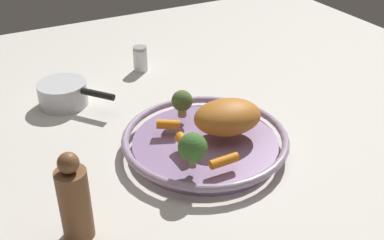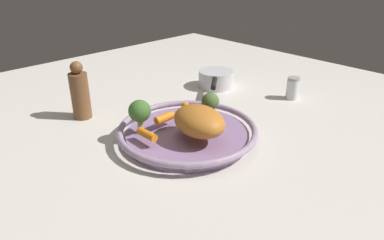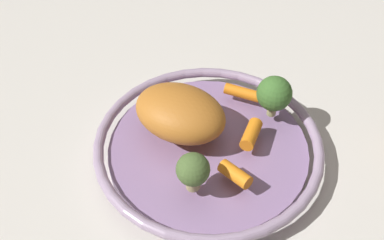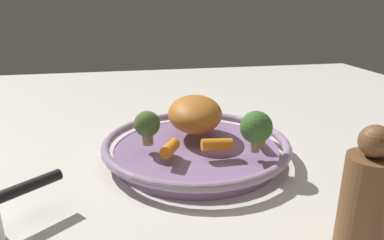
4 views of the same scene
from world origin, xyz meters
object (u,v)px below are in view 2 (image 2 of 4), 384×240
object	(u,v)px
serving_bowl	(187,133)
baby_carrot_near_rim	(164,118)
roast_chicken_piece	(199,121)
salt_shaker	(293,88)
saucepan	(216,79)
baby_carrot_center	(147,134)
pepper_mill	(80,93)
baby_carrot_left	(188,109)
broccoli_floret_edge	(210,102)
broccoli_floret_large	(140,111)

from	to	relation	value
serving_bowl	baby_carrot_near_rim	size ratio (longest dim) A/B	6.61
roast_chicken_piece	baby_carrot_near_rim	bearing A→B (deg)	-81.39
salt_shaker	saucepan	size ratio (longest dim) A/B	0.40
baby_carrot_center	saucepan	bearing A→B (deg)	-156.77
serving_bowl	saucepan	xyz separation A→B (m)	(-0.34, -0.21, 0.01)
pepper_mill	baby_carrot_near_rim	bearing A→B (deg)	111.65
serving_bowl	baby_carrot_center	bearing A→B (deg)	-10.56
saucepan	salt_shaker	bearing A→B (deg)	111.91
serving_bowl	saucepan	bearing A→B (deg)	-147.77
baby_carrot_near_rim	salt_shaker	bearing A→B (deg)	168.73
baby_carrot_left	salt_shaker	size ratio (longest dim) A/B	0.69
pepper_mill	saucepan	xyz separation A→B (m)	(-0.46, 0.10, -0.04)
salt_shaker	broccoli_floret_edge	bearing A→B (deg)	-6.66
pepper_mill	saucepan	world-z (taller)	pepper_mill
baby_carrot_near_rim	saucepan	bearing A→B (deg)	-157.08
baby_carrot_near_rim	saucepan	size ratio (longest dim) A/B	0.30
baby_carrot_left	baby_carrot_center	size ratio (longest dim) A/B	0.84
baby_carrot_left	salt_shaker	xyz separation A→B (m)	(-0.38, 0.09, -0.01)
baby_carrot_near_rim	pepper_mill	distance (m)	0.27
salt_shaker	baby_carrot_center	bearing A→B (deg)	-5.48
roast_chicken_piece	saucepan	world-z (taller)	roast_chicken_piece
baby_carrot_left	baby_carrot_near_rim	xyz separation A→B (m)	(0.08, -0.00, 0.00)
broccoli_floret_edge	saucepan	size ratio (longest dim) A/B	0.35
pepper_mill	broccoli_floret_edge	bearing A→B (deg)	125.47
broccoli_floret_large	saucepan	distance (m)	0.45
roast_chicken_piece	pepper_mill	world-z (taller)	pepper_mill
broccoli_floret_edge	salt_shaker	distance (m)	0.35
baby_carrot_center	salt_shaker	xyz separation A→B (m)	(-0.54, 0.05, -0.01)
broccoli_floret_large	salt_shaker	size ratio (longest dim) A/B	1.01
broccoli_floret_edge	baby_carrot_near_rim	bearing A→B (deg)	-24.05
baby_carrot_center	broccoli_floret_large	size ratio (longest dim) A/B	0.82
baby_carrot_left	saucepan	size ratio (longest dim) A/B	0.27
baby_carrot_near_rim	roast_chicken_piece	bearing A→B (deg)	98.61
roast_chicken_piece	saucepan	bearing A→B (deg)	-142.87
baby_carrot_center	broccoli_floret_large	world-z (taller)	broccoli_floret_large
pepper_mill	roast_chicken_piece	bearing A→B (deg)	107.87
baby_carrot_left	salt_shaker	distance (m)	0.39
baby_carrot_left	baby_carrot_center	xyz separation A→B (m)	(0.17, 0.04, -0.00)
roast_chicken_piece	baby_carrot_near_rim	distance (m)	0.11
baby_carrot_left	pepper_mill	distance (m)	0.31
roast_chicken_piece	pepper_mill	distance (m)	0.37
serving_bowl	baby_carrot_center	xyz separation A→B (m)	(0.11, -0.02, 0.03)
broccoli_floret_large	salt_shaker	distance (m)	0.53
pepper_mill	serving_bowl	bearing A→B (deg)	111.73
serving_bowl	pepper_mill	world-z (taller)	pepper_mill
salt_shaker	saucepan	world-z (taller)	salt_shaker
saucepan	broccoli_floret_edge	bearing A→B (deg)	39.65
roast_chicken_piece	broccoli_floret_edge	world-z (taller)	roast_chicken_piece
baby_carrot_near_rim	broccoli_floret_edge	bearing A→B (deg)	155.95
roast_chicken_piece	broccoli_floret_edge	size ratio (longest dim) A/B	2.33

